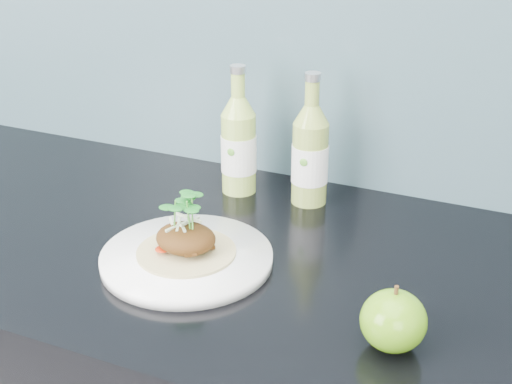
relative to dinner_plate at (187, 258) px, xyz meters
The scene contains 5 objects.
dinner_plate is the anchor object (origin of this frame).
pork_taco 0.04m from the dinner_plate, ahead, with size 0.14×0.14×0.09m.
green_apple 0.32m from the dinner_plate, 12.91° to the right, with size 0.09×0.09×0.08m.
cider_bottle_left 0.27m from the dinner_plate, 98.44° to the left, with size 0.06×0.06×0.22m.
cider_bottle_right 0.28m from the dinner_plate, 71.41° to the left, with size 0.08×0.08×0.22m.
Camera 1 is at (0.36, 0.88, 1.41)m, focal length 50.00 mm.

